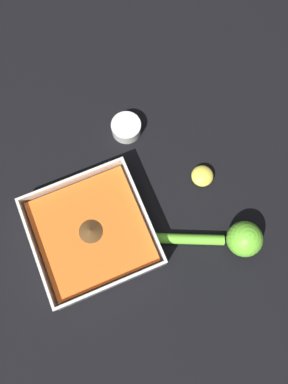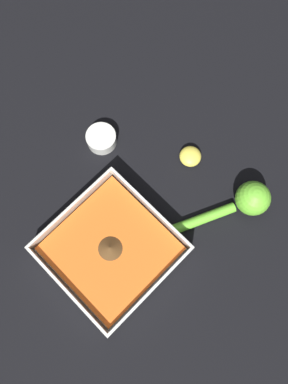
# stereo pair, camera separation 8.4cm
# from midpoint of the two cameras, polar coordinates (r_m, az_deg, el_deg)

# --- Properties ---
(ground_plane) EXTENTS (4.00, 4.00, 0.00)m
(ground_plane) POSITION_cam_midpoint_polar(r_m,az_deg,el_deg) (0.85, -4.21, -6.11)
(ground_plane) COLOR black
(square_dish) EXTENTS (0.25, 0.25, 0.06)m
(square_dish) POSITION_cam_midpoint_polar(r_m,az_deg,el_deg) (0.83, -5.13, -6.72)
(square_dish) COLOR silver
(square_dish) RESTS_ON ground_plane
(spice_bowl) EXTENTS (0.07, 0.07, 0.03)m
(spice_bowl) POSITION_cam_midpoint_polar(r_m,az_deg,el_deg) (0.90, -0.09, 9.28)
(spice_bowl) COLOR silver
(spice_bowl) RESTS_ON ground_plane
(lemon_squeezer) EXTENTS (0.13, 0.22, 0.08)m
(lemon_squeezer) POSITION_cam_midpoint_polar(r_m,az_deg,el_deg) (0.85, 16.66, -7.42)
(lemon_squeezer) COLOR #6BC633
(lemon_squeezer) RESTS_ON ground_plane
(lemon_half) EXTENTS (0.05, 0.05, 0.03)m
(lemon_half) POSITION_cam_midpoint_polar(r_m,az_deg,el_deg) (0.88, 11.55, 1.91)
(lemon_half) COLOR #EFDB4C
(lemon_half) RESTS_ON ground_plane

